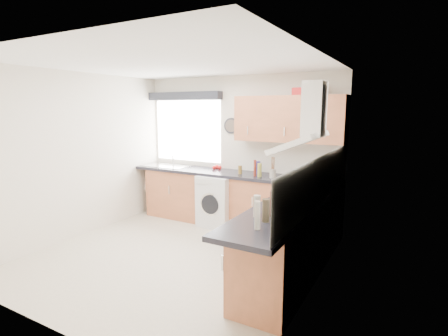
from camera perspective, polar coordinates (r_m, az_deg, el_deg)
The scene contains 37 objects.
ground_plane at distance 4.86m, azimuth -7.72°, elevation -14.17°, with size 3.60×3.60×0.00m, color beige.
ceiling at distance 4.48m, azimuth -8.48°, elevation 16.55°, with size 3.60×3.60×0.02m, color white.
wall_back at distance 6.02m, azimuth 2.34°, elevation 2.94°, with size 3.60×0.02×2.50m, color silver.
wall_front at distance 3.28m, azimuth -27.46°, elevation -3.87°, with size 3.60×0.02×2.50m, color silver.
wall_left at distance 5.76m, azimuth -22.50°, elevation 1.90°, with size 0.02×3.60×2.50m, color silver.
wall_right at distance 3.71m, azimuth 14.65°, elevation -1.62°, with size 0.02×3.60×2.50m, color silver.
window at distance 6.52m, azimuth -5.99°, elevation 6.06°, with size 1.40×0.02×1.10m, color silver.
window_blind at distance 6.44m, azimuth -6.56°, elevation 11.62°, with size 1.50×0.18×0.14m, color #21232A.
splashback at distance 4.01m, azimuth 15.56°, elevation -1.84°, with size 0.01×3.00×0.54m, color white.
base_cab_back at distance 5.97m, azimuth 0.16°, elevation -5.14°, with size 3.00×0.58×0.86m, color #A05937.
base_cab_corner at distance 5.39m, azimuth 15.25°, elevation -7.11°, with size 0.60×0.60×0.86m, color #A05937.
base_cab_right at distance 4.16m, azimuth 10.74°, elevation -12.03°, with size 0.58×2.10×0.86m, color #A05937.
worktop_back at distance 5.81m, azimuth 0.97°, elevation -0.94°, with size 3.60×0.62×0.05m, color black.
worktop_right at distance 3.88m, azimuth 10.11°, elevation -6.51°, with size 0.62×2.42×0.05m, color black.
sink at distance 6.52m, azimuth -9.37°, elevation 0.68°, with size 0.84×0.46×0.10m, color silver, non-canonical shape.
oven at distance 4.30m, azimuth 11.26°, elevation -11.39°, with size 0.56×0.58×0.85m, color black.
hob_plate at distance 4.15m, azimuth 11.49°, elevation -5.04°, with size 0.52×0.52×0.01m, color silver.
extractor_hood at distance 3.99m, azimuth 13.28°, elevation 6.74°, with size 0.52×0.78×0.66m, color silver, non-canonical shape.
upper_cabinets at distance 5.45m, azimuth 10.56°, elevation 7.88°, with size 1.70×0.35×0.70m, color #A05937.
washing_machine at distance 5.90m, azimuth -0.79°, elevation -5.30°, with size 0.59×0.57×0.86m, color silver.
wall_clock at distance 6.01m, azimuth 1.10°, elevation 6.90°, with size 0.27×0.27×0.04m, color #21232A.
casserole at distance 5.45m, azimuth 14.36°, elevation 12.15°, with size 0.33×0.24×0.14m, color silver.
storage_box at distance 5.35m, azimuth 12.63°, elevation 12.11°, with size 0.24×0.20×0.11m, color #AE1B1A.
utensil_pot at distance 5.37m, azimuth 7.96°, elevation -0.93°, with size 0.10×0.10×0.13m, color gray.
kitchen_roll at distance 4.64m, azimuth 11.68°, elevation -2.11°, with size 0.11×0.11×0.23m, color silver.
tomato_cluster at distance 6.09m, azimuth -1.17°, elevation 0.13°, with size 0.15×0.15×0.07m, color red, non-canonical shape.
jar_0 at distance 5.46m, azimuth 12.17°, elevation -0.81°, with size 0.04×0.04×0.15m, color #183F16.
jar_1 at distance 5.66m, azimuth 2.63°, elevation -0.28°, with size 0.06×0.06×0.14m, color brown.
jar_2 at distance 5.38m, azimuth 11.83°, elevation -1.13°, with size 0.07×0.07×0.11m, color brown.
jar_3 at distance 5.66m, azimuth 5.62°, elevation 0.06°, with size 0.07×0.07×0.21m, color navy.
jar_4 at distance 5.43m, azimuth 5.82°, elevation -0.34°, with size 0.07×0.07×0.21m, color olive.
jar_5 at distance 5.27m, azimuth 11.56°, elevation -1.31°, with size 0.05×0.05×0.12m, color #541411.
jar_6 at distance 5.46m, azimuth 5.07°, elevation -0.02°, with size 0.04×0.04×0.26m, color maroon.
bottle_0 at distance 3.47m, azimuth 7.95°, elevation -5.80°, with size 0.06×0.06×0.26m, color #4D221B.
bottle_1 at distance 3.44m, azimuth 5.40°, elevation -6.21°, with size 0.07×0.07×0.22m, color #A19A89.
bottle_2 at distance 3.09m, azimuth 5.48°, elevation -7.69°, with size 0.05×0.05×0.26m, color #B0A796.
bottle_3 at distance 3.30m, azimuth 6.86°, elevation -6.89°, with size 0.07×0.07×0.22m, color #372E1F.
Camera 1 is at (2.70, -3.53, 1.96)m, focal length 28.00 mm.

